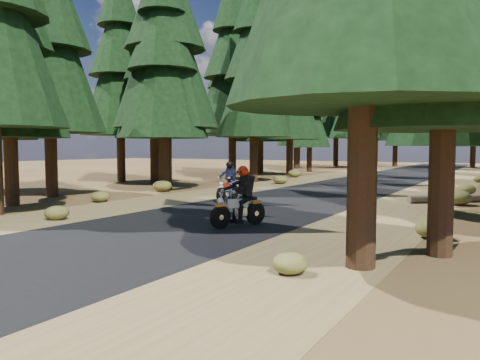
% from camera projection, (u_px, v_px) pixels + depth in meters
% --- Properties ---
extents(ground, '(120.00, 120.00, 0.00)m').
position_uv_depth(ground, '(216.00, 218.00, 14.63)').
color(ground, '#412D17').
rests_on(ground, ground).
extents(road, '(6.00, 100.00, 0.01)m').
position_uv_depth(road, '(284.00, 202.00, 18.91)').
color(road, black).
rests_on(road, ground).
extents(shoulder_l, '(3.20, 100.00, 0.01)m').
position_uv_depth(shoulder_l, '(192.00, 196.00, 21.26)').
color(shoulder_l, brown).
rests_on(shoulder_l, ground).
extents(shoulder_r, '(3.20, 100.00, 0.01)m').
position_uv_depth(shoulder_r, '(402.00, 210.00, 16.57)').
color(shoulder_r, brown).
rests_on(shoulder_r, ground).
extents(pine_forest, '(34.59, 55.08, 16.32)m').
position_uv_depth(pine_forest, '(385.00, 65.00, 32.14)').
color(pine_forest, black).
rests_on(pine_forest, ground).
extents(log_near, '(3.96, 3.45, 0.32)m').
position_uv_depth(log_near, '(466.00, 198.00, 18.79)').
color(log_near, '#4C4233').
rests_on(log_near, ground).
extents(understory_shrubs, '(16.24, 30.30, 0.58)m').
position_uv_depth(understory_shrubs, '(337.00, 191.00, 21.00)').
color(understory_shrubs, '#474C1E').
rests_on(understory_shrubs, ground).
extents(rider_lead, '(1.22, 1.97, 1.69)m').
position_uv_depth(rider_lead, '(238.00, 207.00, 12.94)').
color(rider_lead, silver).
rests_on(rider_lead, road).
extents(rider_follow, '(0.67, 1.86, 1.63)m').
position_uv_depth(rider_follow, '(228.00, 188.00, 19.30)').
color(rider_follow, '#A3210A').
rests_on(rider_follow, road).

